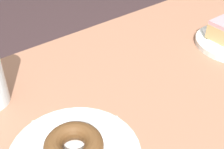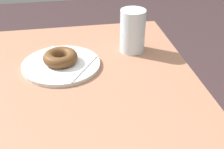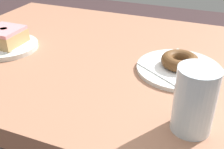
{
  "view_description": "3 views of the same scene",
  "coord_description": "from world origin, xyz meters",
  "px_view_note": "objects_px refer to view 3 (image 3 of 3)",
  "views": [
    {
      "loc": [
        0.4,
        0.3,
        1.15
      ],
      "look_at": [
        0.08,
        -0.13,
        0.74
      ],
      "focal_mm": 50.14,
      "sensor_mm": 36.0,
      "label": 1
    },
    {
      "loc": [
        -0.55,
        -0.03,
        1.17
      ],
      "look_at": [
        0.13,
        -0.15,
        0.74
      ],
      "focal_mm": 49.22,
      "sensor_mm": 36.0,
      "label": 2
    },
    {
      "loc": [
        0.33,
        -0.7,
        1.08
      ],
      "look_at": [
        0.1,
        -0.14,
        0.73
      ],
      "focal_mm": 44.72,
      "sensor_mm": 36.0,
      "label": 3
    }
  ],
  "objects_px": {
    "water_glass": "(195,100)",
    "plate_glazed_square": "(7,46)",
    "plate_chocolate_ring": "(179,69)",
    "donut_chocolate_ring": "(180,61)",
    "donut_glazed_square": "(5,36)"
  },
  "relations": [
    {
      "from": "plate_chocolate_ring",
      "to": "donut_chocolate_ring",
      "type": "xyz_separation_m",
      "value": [
        0.0,
        0.0,
        0.02
      ]
    },
    {
      "from": "donut_glazed_square",
      "to": "plate_chocolate_ring",
      "type": "relative_size",
      "value": 0.45
    },
    {
      "from": "plate_glazed_square",
      "to": "donut_chocolate_ring",
      "type": "xyz_separation_m",
      "value": [
        0.53,
        0.06,
        0.02
      ]
    },
    {
      "from": "plate_glazed_square",
      "to": "water_glass",
      "type": "distance_m",
      "value": 0.62
    },
    {
      "from": "donut_glazed_square",
      "to": "donut_chocolate_ring",
      "type": "height_order",
      "value": "donut_glazed_square"
    },
    {
      "from": "plate_chocolate_ring",
      "to": "donut_chocolate_ring",
      "type": "bearing_deg",
      "value": 0.0
    },
    {
      "from": "plate_glazed_square",
      "to": "donut_glazed_square",
      "type": "xyz_separation_m",
      "value": [
        0.0,
        0.0,
        0.04
      ]
    },
    {
      "from": "water_glass",
      "to": "plate_glazed_square",
      "type": "bearing_deg",
      "value": 164.3
    },
    {
      "from": "donut_glazed_square",
      "to": "water_glass",
      "type": "relative_size",
      "value": 0.76
    },
    {
      "from": "plate_glazed_square",
      "to": "donut_chocolate_ring",
      "type": "height_order",
      "value": "donut_chocolate_ring"
    },
    {
      "from": "plate_glazed_square",
      "to": "donut_chocolate_ring",
      "type": "distance_m",
      "value": 0.53
    },
    {
      "from": "donut_glazed_square",
      "to": "donut_chocolate_ring",
      "type": "bearing_deg",
      "value": 6.7
    },
    {
      "from": "donut_glazed_square",
      "to": "plate_chocolate_ring",
      "type": "bearing_deg",
      "value": 6.7
    },
    {
      "from": "plate_glazed_square",
      "to": "donut_glazed_square",
      "type": "bearing_deg",
      "value": 0.0
    },
    {
      "from": "plate_glazed_square",
      "to": "plate_chocolate_ring",
      "type": "height_order",
      "value": "plate_glazed_square"
    }
  ]
}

